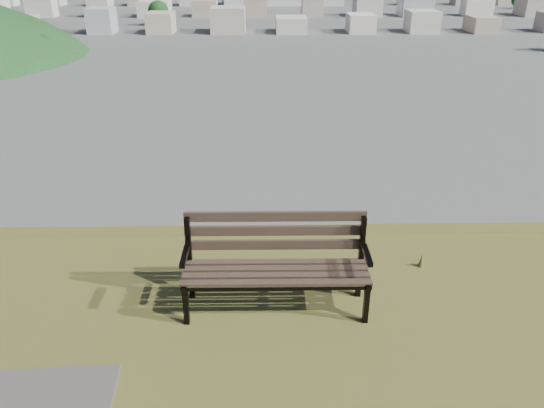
{
  "coord_description": "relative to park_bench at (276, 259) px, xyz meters",
  "views": [
    {
      "loc": [
        0.45,
        -2.29,
        28.55
      ],
      "look_at": [
        0.59,
        4.38,
        25.3
      ],
      "focal_mm": 35.0,
      "sensor_mm": 36.0,
      "label": 1
    }
  ],
  "objects": [
    {
      "name": "park_bench",
      "position": [
        0.0,
        0.0,
        0.0
      ],
      "size": [
        1.95,
        0.64,
        1.02
      ],
      "rotation": [
        0.0,
        0.0,
        -0.01
      ],
      "color": "#493A2A",
      "rests_on": "hilltop_mesa"
    }
  ]
}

